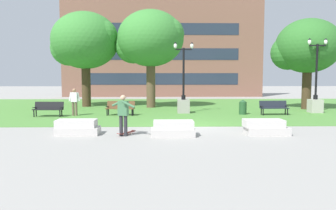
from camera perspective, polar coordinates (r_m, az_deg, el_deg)
name	(u,v)px	position (r m, az deg, el deg)	size (l,w,h in m)	color
ground_plane	(187,127)	(16.18, 3.34, -3.80)	(140.00, 140.00, 0.00)	gray
grass_lawn	(177,108)	(26.09, 1.53, -0.45)	(40.00, 20.00, 0.02)	#4C8438
concrete_block_center	(77,127)	(14.50, -15.52, -3.77)	(1.80, 0.90, 0.64)	#BCB7B2
concrete_block_left	(173,129)	(13.62, 0.90, -4.14)	(1.80, 0.90, 0.64)	#BCB7B2
concrete_block_right	(265,127)	(14.61, 16.58, -3.73)	(1.88, 0.90, 0.64)	#BCB7B2
person_skateboarder	(123,113)	(13.63, -7.81, -1.33)	(1.05, 0.89, 1.71)	#28282D
skateboard	(126,133)	(14.03, -7.24, -4.83)	(0.74, 0.96, 0.14)	maroon
park_bench_near_left	(48,108)	(21.41, -20.10, -0.51)	(1.83, 0.64, 0.90)	black
park_bench_near_right	(120,107)	(20.94, -8.28, -0.37)	(1.85, 0.77, 0.90)	brown
park_bench_far_left	(274,107)	(22.06, 17.94, -0.29)	(1.83, 0.64, 0.90)	#1E232D
lamp_post_left	(183,99)	(22.08, 2.71, 1.13)	(1.32, 0.80, 4.75)	gray
lamp_post_center	(315,98)	(24.43, 24.29, 1.18)	(1.32, 0.80, 5.03)	#ADA89E
tree_far_left	(150,39)	(26.29, -3.18, 11.33)	(5.48, 5.22, 7.67)	brown
tree_far_right	(307,47)	(26.87, 23.07, 9.27)	(4.97, 4.73, 6.74)	#42301E
tree_near_left	(84,41)	(27.81, -14.34, 10.67)	(5.67, 5.40, 7.67)	#42301E
trash_bin	(243,107)	(21.79, 12.90, -0.33)	(0.49, 0.49, 0.96)	#234C28
person_bystander_near_lawn	(74,100)	(21.36, -15.97, 0.79)	(0.73, 0.31, 1.71)	brown
building_facade_distant	(163,44)	(40.63, -0.92, 10.55)	(24.54, 1.03, 12.88)	brown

